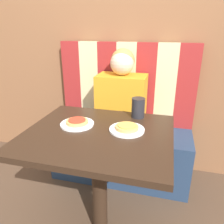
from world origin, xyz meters
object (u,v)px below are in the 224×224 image
at_px(person, 122,95).
at_px(plate_left, 77,124).
at_px(drinking_cup, 138,108).
at_px(pizza_left, 77,121).
at_px(pizza_right, 127,127).
at_px(plate_right, 127,130).

xyz_separation_m(person, plate_left, (-0.16, -0.59, -0.03)).
distance_m(person, drinking_cup, 0.41).
relative_size(plate_left, pizza_left, 1.53).
relative_size(pizza_left, drinking_cup, 1.02).
bearing_deg(plate_left, pizza_right, -0.00).
height_order(plate_left, pizza_left, pizza_left).
xyz_separation_m(plate_right, drinking_cup, (0.03, 0.23, 0.06)).
bearing_deg(drinking_cup, plate_left, -147.12).
height_order(plate_left, drinking_cup, drinking_cup).
relative_size(plate_left, plate_right, 1.00).
distance_m(person, pizza_right, 0.61).
bearing_deg(person, pizza_right, -74.68).
xyz_separation_m(plate_left, plate_right, (0.32, 0.00, 0.00)).
bearing_deg(plate_right, person, 105.32).
distance_m(pizza_right, drinking_cup, 0.23).
xyz_separation_m(pizza_left, pizza_right, (0.32, 0.00, 0.00)).
xyz_separation_m(plate_left, pizza_right, (0.32, -0.00, 0.02)).
bearing_deg(pizza_left, drinking_cup, 32.88).
xyz_separation_m(person, plate_right, (0.16, -0.59, -0.03)).
bearing_deg(plate_right, plate_left, 180.00).
xyz_separation_m(plate_left, drinking_cup, (0.35, 0.23, 0.06)).
distance_m(plate_right, pizza_left, 0.32).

